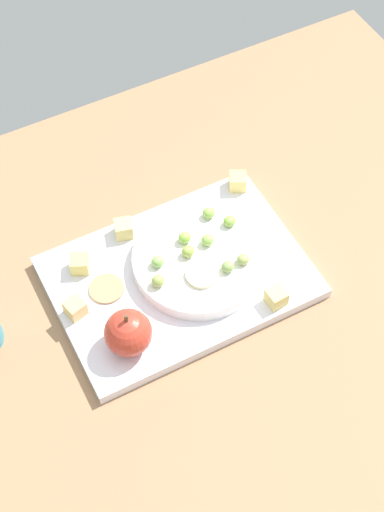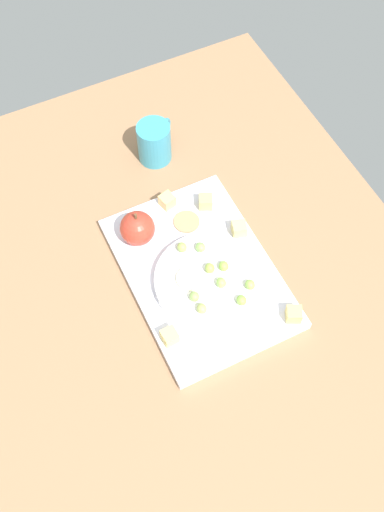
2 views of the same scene
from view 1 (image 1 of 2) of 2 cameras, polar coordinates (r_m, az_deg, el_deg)
name	(u,v)px [view 1 (image 1 of 2)]	position (r cm, az deg, el deg)	size (l,w,h in cm)	color
table	(199,297)	(112.59, 0.54, -3.06)	(111.05, 83.81, 4.79)	#986E4D
platter	(179,277)	(110.53, -0.96, -1.58)	(35.74, 24.94, 1.79)	white
serving_dish	(198,260)	(109.75, 0.48, -0.32)	(18.97, 18.97, 2.19)	white
apple_whole	(128,333)	(101.43, -4.75, -5.70)	(6.44, 6.44, 6.44)	#BC3827
apple_stem	(126,318)	(98.12, -4.90, -4.61)	(0.50, 0.50, 1.20)	brown
cheese_cube_0	(123,229)	(113.27, -5.10, 2.03)	(2.54, 2.54, 2.54)	#E3D578
cheese_cube_1	(75,308)	(106.45, -8.66, -3.83)	(2.54, 2.54, 2.54)	#F0C572
cheese_cube_2	(276,297)	(106.80, 6.27, -3.04)	(2.54, 2.54, 2.54)	#E7D272
cheese_cube_3	(80,264)	(110.35, -8.33, -0.58)	(2.54, 2.54, 2.54)	#E8D46A
cheese_cube_4	(238,182)	(118.69, 3.40, 5.54)	(2.54, 2.54, 2.54)	#EED16B
cracker_0	(106,289)	(108.82, -6.36, -2.43)	(4.96, 4.96, 0.40)	tan
grape_0	(208,240)	(109.43, 1.17, 1.19)	(1.90, 1.71, 1.70)	#91C257
grape_1	(228,267)	(106.93, 2.68, -0.79)	(1.90, 1.71, 1.64)	#8AAC59
grape_2	(230,221)	(111.66, 2.80, 2.59)	(1.90, 1.71, 1.54)	#89B94A
grape_3	(158,262)	(107.41, -2.56, -0.42)	(1.90, 1.71, 1.63)	#88BD5C
grape_4	(158,281)	(105.51, -2.54, -1.86)	(1.90, 1.71, 1.80)	#93B055
grape_5	(243,259)	(107.83, 3.82, -0.24)	(1.90, 1.71, 1.54)	#9DAE5D
grape_6	(209,213)	(112.44, 1.25, 3.22)	(1.90, 1.71, 1.63)	#91BE53
grape_7	(189,251)	(108.28, -0.19, 0.39)	(1.90, 1.71, 1.76)	#9BB94D
grape_8	(185,238)	(109.67, -0.55, 1.37)	(1.90, 1.71, 1.70)	#90C24A
apple_slice_0	(199,276)	(106.58, 0.53, -1.49)	(4.47, 4.47, 0.60)	beige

